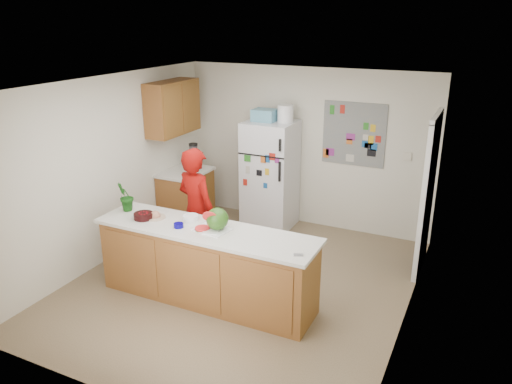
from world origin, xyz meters
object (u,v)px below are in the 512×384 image
at_px(person, 197,211).
at_px(refrigerator, 270,175).
at_px(cherry_bowl, 144,216).
at_px(watermelon, 217,219).

bearing_deg(person, refrigerator, -82.53).
distance_m(refrigerator, cherry_bowl, 2.50).
xyz_separation_m(refrigerator, watermelon, (0.40, -2.35, 0.21)).
relative_size(person, cherry_bowl, 7.18).
bearing_deg(refrigerator, watermelon, -80.42).
distance_m(person, cherry_bowl, 0.75).
bearing_deg(person, watermelon, 153.49).
relative_size(watermelon, cherry_bowl, 1.09).
bearing_deg(cherry_bowl, watermelon, 4.86).
relative_size(refrigerator, person, 1.02).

